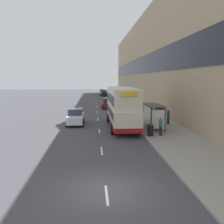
{
  "coord_description": "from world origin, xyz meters",
  "views": [
    {
      "loc": [
        -0.56,
        -11.31,
        5.31
      ],
      "look_at": [
        1.67,
        18.6,
        1.23
      ],
      "focal_mm": 40.0,
      "sensor_mm": 36.0,
      "label": 1
    }
  ],
  "objects_px": {
    "bus_shelter": "(156,112)",
    "pedestrian_at_shelter": "(152,114)",
    "double_decker_bus_near": "(122,107)",
    "pedestrian_3": "(137,114)",
    "car_2": "(104,93)",
    "pedestrian_2": "(161,126)",
    "car_0": "(107,103)",
    "pedestrian_1": "(168,116)",
    "car_1": "(102,92)",
    "car_3": "(75,117)",
    "litter_bin": "(150,130)"
  },
  "relations": [
    {
      "from": "car_0",
      "to": "pedestrian_1",
      "type": "relative_size",
      "value": 2.53
    },
    {
      "from": "pedestrian_at_shelter",
      "to": "pedestrian_1",
      "type": "relative_size",
      "value": 0.94
    },
    {
      "from": "pedestrian_1",
      "to": "litter_bin",
      "type": "xyz_separation_m",
      "value": [
        -3.31,
        -5.54,
        -0.36
      ]
    },
    {
      "from": "double_decker_bus_near",
      "to": "car_2",
      "type": "distance_m",
      "value": 47.97
    },
    {
      "from": "car_1",
      "to": "car_2",
      "type": "height_order",
      "value": "car_2"
    },
    {
      "from": "car_0",
      "to": "pedestrian_1",
      "type": "distance_m",
      "value": 17.6
    },
    {
      "from": "double_decker_bus_near",
      "to": "car_0",
      "type": "bearing_deg",
      "value": 91.87
    },
    {
      "from": "bus_shelter",
      "to": "car_3",
      "type": "xyz_separation_m",
      "value": [
        -8.42,
        3.78,
        -0.98
      ]
    },
    {
      "from": "car_0",
      "to": "pedestrian_at_shelter",
      "type": "xyz_separation_m",
      "value": [
        4.75,
        -14.01,
        0.07
      ]
    },
    {
      "from": "bus_shelter",
      "to": "pedestrian_3",
      "type": "xyz_separation_m",
      "value": [
        -1.18,
        4.3,
        -0.79
      ]
    },
    {
      "from": "double_decker_bus_near",
      "to": "pedestrian_3",
      "type": "xyz_separation_m",
      "value": [
        2.12,
        2.73,
        -1.2
      ]
    },
    {
      "from": "bus_shelter",
      "to": "pedestrian_3",
      "type": "relative_size",
      "value": 2.27
    },
    {
      "from": "pedestrian_1",
      "to": "pedestrian_2",
      "type": "height_order",
      "value": "pedestrian_1"
    },
    {
      "from": "pedestrian_at_shelter",
      "to": "car_1",
      "type": "bearing_deg",
      "value": 94.91
    },
    {
      "from": "pedestrian_2",
      "to": "pedestrian_3",
      "type": "bearing_deg",
      "value": 97.15
    },
    {
      "from": "car_2",
      "to": "pedestrian_2",
      "type": "xyz_separation_m",
      "value": [
        2.87,
        -52.45,
        0.14
      ]
    },
    {
      "from": "pedestrian_2",
      "to": "car_2",
      "type": "bearing_deg",
      "value": 93.14
    },
    {
      "from": "car_1",
      "to": "pedestrian_2",
      "type": "bearing_deg",
      "value": -86.88
    },
    {
      "from": "double_decker_bus_near",
      "to": "pedestrian_2",
      "type": "xyz_separation_m",
      "value": [
        3.03,
        -4.51,
        -1.27
      ]
    },
    {
      "from": "car_2",
      "to": "pedestrian_3",
      "type": "relative_size",
      "value": 2.08
    },
    {
      "from": "car_2",
      "to": "car_0",
      "type": "bearing_deg",
      "value": -91.37
    },
    {
      "from": "car_1",
      "to": "pedestrian_3",
      "type": "height_order",
      "value": "pedestrian_3"
    },
    {
      "from": "car_1",
      "to": "pedestrian_3",
      "type": "distance_m",
      "value": 51.47
    },
    {
      "from": "pedestrian_2",
      "to": "pedestrian_3",
      "type": "distance_m",
      "value": 7.29
    },
    {
      "from": "car_3",
      "to": "litter_bin",
      "type": "relative_size",
      "value": 4.14
    },
    {
      "from": "car_2",
      "to": "pedestrian_2",
      "type": "bearing_deg",
      "value": -86.86
    },
    {
      "from": "double_decker_bus_near",
      "to": "car_0",
      "type": "relative_size",
      "value": 2.38
    },
    {
      "from": "car_0",
      "to": "pedestrian_at_shelter",
      "type": "bearing_deg",
      "value": -71.25
    },
    {
      "from": "bus_shelter",
      "to": "pedestrian_2",
      "type": "bearing_deg",
      "value": -95.24
    },
    {
      "from": "car_2",
      "to": "pedestrian_at_shelter",
      "type": "bearing_deg",
      "value": -84.82
    },
    {
      "from": "pedestrian_at_shelter",
      "to": "pedestrian_1",
      "type": "height_order",
      "value": "pedestrian_1"
    },
    {
      "from": "car_2",
      "to": "litter_bin",
      "type": "height_order",
      "value": "car_2"
    },
    {
      "from": "car_2",
      "to": "pedestrian_2",
      "type": "height_order",
      "value": "pedestrian_2"
    },
    {
      "from": "car_2",
      "to": "pedestrian_at_shelter",
      "type": "distance_m",
      "value": 44.62
    },
    {
      "from": "pedestrian_1",
      "to": "litter_bin",
      "type": "distance_m",
      "value": 6.46
    },
    {
      "from": "car_1",
      "to": "car_3",
      "type": "xyz_separation_m",
      "value": [
        -4.96,
        -51.94,
        0.04
      ]
    },
    {
      "from": "car_2",
      "to": "pedestrian_1",
      "type": "height_order",
      "value": "pedestrian_1"
    },
    {
      "from": "car_0",
      "to": "car_1",
      "type": "height_order",
      "value": "car_0"
    },
    {
      "from": "car_1",
      "to": "pedestrian_at_shelter",
      "type": "xyz_separation_m",
      "value": [
        4.35,
        -50.63,
        0.11
      ]
    },
    {
      "from": "double_decker_bus_near",
      "to": "litter_bin",
      "type": "bearing_deg",
      "value": -65.61
    },
    {
      "from": "car_3",
      "to": "pedestrian_3",
      "type": "bearing_deg",
      "value": -175.85
    },
    {
      "from": "car_0",
      "to": "car_2",
      "type": "xyz_separation_m",
      "value": [
        0.73,
        30.43,
        -0.03
      ]
    },
    {
      "from": "bus_shelter",
      "to": "pedestrian_at_shelter",
      "type": "bearing_deg",
      "value": 80.14
    },
    {
      "from": "pedestrian_3",
      "to": "car_0",
      "type": "bearing_deg",
      "value": 100.32
    },
    {
      "from": "car_3",
      "to": "car_0",
      "type": "bearing_deg",
      "value": -106.56
    },
    {
      "from": "car_3",
      "to": "pedestrian_2",
      "type": "xyz_separation_m",
      "value": [
        8.15,
        -6.71,
        0.11
      ]
    },
    {
      "from": "bus_shelter",
      "to": "car_3",
      "type": "bearing_deg",
      "value": 155.85
    },
    {
      "from": "car_1",
      "to": "pedestrian_2",
      "type": "relative_size",
      "value": 2.29
    },
    {
      "from": "car_2",
      "to": "pedestrian_1",
      "type": "relative_size",
      "value": 2.21
    },
    {
      "from": "car_0",
      "to": "car_2",
      "type": "height_order",
      "value": "car_0"
    }
  ]
}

